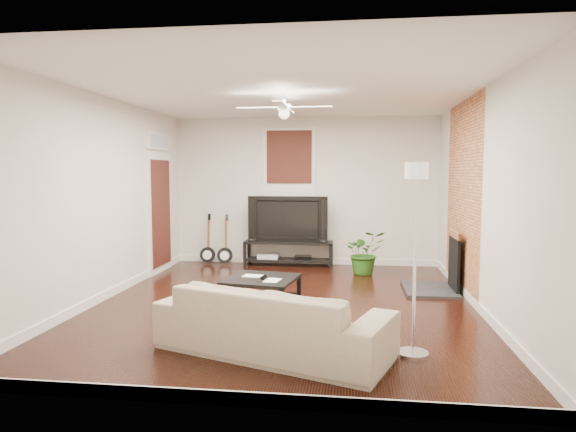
# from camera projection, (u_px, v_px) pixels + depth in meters

# --- Properties ---
(room) EXTENTS (5.01, 6.01, 2.81)m
(room) POSITION_uv_depth(u_px,v_px,m) (284.00, 200.00, 6.63)
(room) COLOR black
(room) RESTS_ON ground
(brick_accent) EXTENTS (0.02, 2.20, 2.80)m
(brick_accent) POSITION_uv_depth(u_px,v_px,m) (463.00, 197.00, 7.31)
(brick_accent) COLOR #A25B34
(brick_accent) RESTS_ON floor
(fireplace) EXTENTS (0.80, 1.10, 0.92)m
(fireplace) POSITION_uv_depth(u_px,v_px,m) (440.00, 261.00, 7.43)
(fireplace) COLOR black
(fireplace) RESTS_ON floor
(window_back) EXTENTS (1.00, 0.06, 1.30)m
(window_back) POSITION_uv_depth(u_px,v_px,m) (289.00, 162.00, 9.55)
(window_back) COLOR #3F1C11
(window_back) RESTS_ON wall_back
(door_left) EXTENTS (0.08, 1.00, 2.50)m
(door_left) POSITION_uv_depth(u_px,v_px,m) (160.00, 201.00, 8.83)
(door_left) COLOR white
(door_left) RESTS_ON wall_left
(tv_stand) EXTENTS (1.66, 0.44, 0.47)m
(tv_stand) POSITION_uv_depth(u_px,v_px,m) (289.00, 253.00, 9.51)
(tv_stand) COLOR black
(tv_stand) RESTS_ON floor
(tv) EXTENTS (1.49, 0.20, 0.86)m
(tv) POSITION_uv_depth(u_px,v_px,m) (289.00, 218.00, 9.48)
(tv) COLOR black
(tv) RESTS_ON tv_stand
(coffee_table) EXTENTS (1.00, 1.00, 0.37)m
(coffee_table) POSITION_uv_depth(u_px,v_px,m) (261.00, 292.00, 6.65)
(coffee_table) COLOR black
(coffee_table) RESTS_ON floor
(sofa) EXTENTS (2.45, 1.62, 0.67)m
(sofa) POSITION_uv_depth(u_px,v_px,m) (273.00, 319.00, 4.89)
(sofa) COLOR tan
(sofa) RESTS_ON floor
(floor_lamp) EXTENTS (0.39, 0.39, 1.87)m
(floor_lamp) POSITION_uv_depth(u_px,v_px,m) (415.00, 260.00, 4.77)
(floor_lamp) COLOR silver
(floor_lamp) RESTS_ON floor
(potted_plant) EXTENTS (0.82, 0.76, 0.76)m
(potted_plant) POSITION_uv_depth(u_px,v_px,m) (365.00, 252.00, 8.68)
(potted_plant) COLOR #26601B
(potted_plant) RESTS_ON floor
(guitar_left) EXTENTS (0.31, 0.23, 0.96)m
(guitar_left) POSITION_uv_depth(u_px,v_px,m) (207.00, 239.00, 9.66)
(guitar_left) COLOR black
(guitar_left) RESTS_ON floor
(guitar_right) EXTENTS (0.33, 0.26, 0.96)m
(guitar_right) POSITION_uv_depth(u_px,v_px,m) (225.00, 239.00, 9.58)
(guitar_right) COLOR black
(guitar_right) RESTS_ON floor
(ceiling_fan) EXTENTS (1.24, 1.24, 0.32)m
(ceiling_fan) POSITION_uv_depth(u_px,v_px,m) (284.00, 108.00, 6.52)
(ceiling_fan) COLOR white
(ceiling_fan) RESTS_ON ceiling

